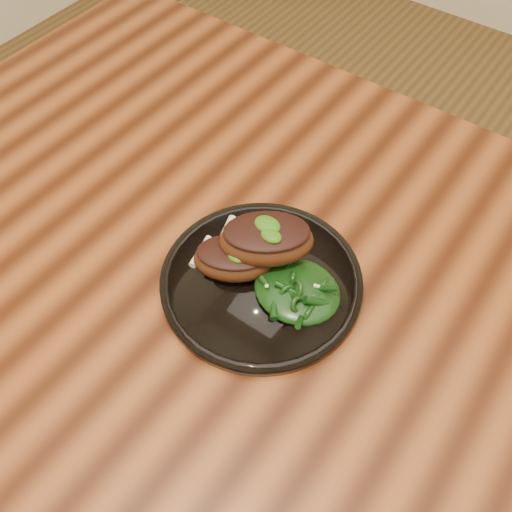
{
  "coord_description": "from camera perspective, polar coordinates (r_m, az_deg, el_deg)",
  "views": [
    {
      "loc": [
        0.06,
        -0.36,
        1.33
      ],
      "look_at": [
        -0.18,
        -0.02,
        0.78
      ],
      "focal_mm": 40.0,
      "sensor_mm": 36.0,
      "label": 1
    }
  ],
  "objects": [
    {
      "name": "desk",
      "position": [
        0.76,
        12.69,
        -10.55
      ],
      "size": [
        1.6,
        0.8,
        0.75
      ],
      "color": "#351406",
      "rests_on": "ground"
    },
    {
      "name": "plate",
      "position": [
        0.7,
        0.53,
        -2.51
      ],
      "size": [
        0.25,
        0.25,
        0.01
      ],
      "color": "black",
      "rests_on": "desk"
    },
    {
      "name": "lamb_chop_front",
      "position": [
        0.68,
        -2.34,
        -0.23
      ],
      "size": [
        0.11,
        0.1,
        0.04
      ],
      "color": "#441E0D",
      "rests_on": "plate"
    },
    {
      "name": "lamb_chop_back",
      "position": [
        0.67,
        0.99,
        1.73
      ],
      "size": [
        0.13,
        0.13,
        0.05
      ],
      "color": "#441E0D",
      "rests_on": "plate"
    },
    {
      "name": "herb_smear",
      "position": [
        0.73,
        0.99,
        1.83
      ],
      "size": [
        0.08,
        0.05,
        0.0
      ],
      "primitive_type": "ellipsoid",
      "color": "#1D4A07",
      "rests_on": "plate"
    },
    {
      "name": "greens_heap",
      "position": [
        0.66,
        4.16,
        -3.11
      ],
      "size": [
        0.11,
        0.1,
        0.04
      ],
      "color": "black",
      "rests_on": "plate"
    }
  ]
}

